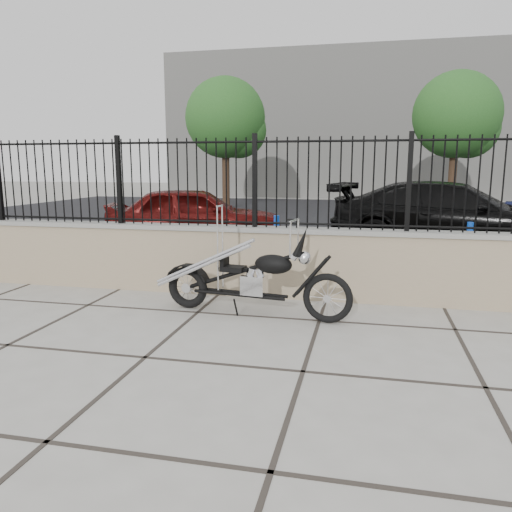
{
  "coord_description": "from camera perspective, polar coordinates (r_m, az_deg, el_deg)",
  "views": [
    {
      "loc": [
        0.5,
        -4.13,
        1.79
      ],
      "look_at": [
        -0.84,
        1.86,
        0.67
      ],
      "focal_mm": 35.0,
      "sensor_mm": 36.0,
      "label": 1
    }
  ],
  "objects": [
    {
      "name": "ground_plane",
      "position": [
        4.53,
        5.38,
        -13.04
      ],
      "size": [
        90.0,
        90.0,
        0.0
      ],
      "primitive_type": "plane",
      "color": "#99968E",
      "rests_on": "ground"
    },
    {
      "name": "parking_lot",
      "position": [
        16.73,
        10.86,
        4.0
      ],
      "size": [
        30.0,
        30.0,
        0.0
      ],
      "primitive_type": "plane",
      "color": "black",
      "rests_on": "ground"
    },
    {
      "name": "retaining_wall",
      "position": [
        6.77,
        8.15,
        -0.94
      ],
      "size": [
        14.0,
        0.36,
        0.96
      ],
      "primitive_type": "cube",
      "color": "gray",
      "rests_on": "ground_plane"
    },
    {
      "name": "tree_left",
      "position": [
        21.03,
        -3.54,
        15.89
      ],
      "size": [
        3.24,
        3.24,
        5.48
      ],
      "rotation": [
        0.0,
        0.0,
        -0.11
      ],
      "color": "#382619",
      "rests_on": "ground_plane"
    },
    {
      "name": "iron_fence",
      "position": [
        6.65,
        8.39,
        8.22
      ],
      "size": [
        14.0,
        0.08,
        1.2
      ],
      "primitive_type": "cube",
      "color": "black",
      "rests_on": "retaining_wall"
    },
    {
      "name": "car_black",
      "position": [
        11.29,
        21.49,
        4.21
      ],
      "size": [
        5.31,
        2.94,
        1.46
      ],
      "primitive_type": "imported",
      "rotation": [
        0.0,
        0.0,
        1.38
      ],
      "color": "black",
      "rests_on": "parking_lot"
    },
    {
      "name": "background_building",
      "position": [
        30.71,
        12.02,
        14.24
      ],
      "size": [
        22.0,
        6.0,
        8.0
      ],
      "primitive_type": "cube",
      "color": "beige",
      "rests_on": "ground_plane"
    },
    {
      "name": "chopper_motorcycle",
      "position": [
        5.95,
        -0.63,
        -0.51
      ],
      "size": [
        2.28,
        0.69,
        1.35
      ],
      "primitive_type": null,
      "rotation": [
        0.0,
        0.0,
        -0.14
      ],
      "color": "black",
      "rests_on": "ground_plane"
    },
    {
      "name": "car_red",
      "position": [
        11.38,
        -6.97,
        4.6
      ],
      "size": [
        4.21,
        2.56,
        1.34
      ],
      "primitive_type": "imported",
      "rotation": [
        0.0,
        0.0,
        1.84
      ],
      "color": "#4E0C0B",
      "rests_on": "parking_lot"
    },
    {
      "name": "bollard_a",
      "position": [
        9.28,
        2.35,
        1.95
      ],
      "size": [
        0.12,
        0.12,
        0.88
      ],
      "primitive_type": "cylinder",
      "rotation": [
        0.0,
        0.0,
        -0.18
      ],
      "color": "#0B23AC",
      "rests_on": "ground_plane"
    },
    {
      "name": "bollard_b",
      "position": [
        9.09,
        23.13,
        0.89
      ],
      "size": [
        0.12,
        0.12,
        0.86
      ],
      "primitive_type": "cylinder",
      "rotation": [
        0.0,
        0.0,
        -0.18
      ],
      "color": "#0B28AC",
      "rests_on": "ground_plane"
    },
    {
      "name": "tree_right",
      "position": [
        20.76,
        21.98,
        15.14
      ],
      "size": [
        3.21,
        3.21,
        5.42
      ],
      "rotation": [
        0.0,
        0.0,
        0.36
      ],
      "color": "#382619",
      "rests_on": "ground_plane"
    }
  ]
}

